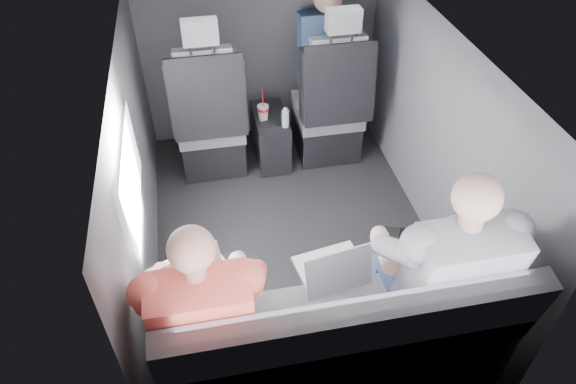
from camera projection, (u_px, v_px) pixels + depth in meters
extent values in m
plane|color=black|center=(293.00, 236.00, 3.46)|extent=(2.60, 2.60, 0.00)
plane|color=#B2B2AD|center=(295.00, 49.00, 2.57)|extent=(2.60, 2.60, 0.00)
cube|color=#56565B|center=(138.00, 175.00, 2.89)|extent=(0.02, 2.60, 1.35)
cube|color=#56565B|center=(437.00, 139.00, 3.15)|extent=(0.02, 2.60, 1.35)
cube|color=#56565B|center=(260.00, 56.00, 3.98)|extent=(1.80, 0.02, 1.35)
cube|color=#56565B|center=(359.00, 348.00, 2.06)|extent=(1.80, 0.02, 1.35)
cube|color=white|center=(132.00, 177.00, 2.52)|extent=(0.02, 0.75, 0.42)
cube|color=black|center=(339.00, 75.00, 3.49)|extent=(0.35, 0.11, 0.59)
cube|color=black|center=(213.00, 146.00, 3.98)|extent=(0.46, 0.48, 0.30)
cube|color=slate|center=(210.00, 123.00, 3.81)|extent=(0.48, 0.46, 0.14)
cube|color=slate|center=(207.00, 92.00, 3.42)|extent=(0.38, 0.18, 0.61)
cube|color=black|center=(174.00, 100.00, 3.41)|extent=(0.08, 0.21, 0.53)
cube|color=black|center=(240.00, 93.00, 3.47)|extent=(0.08, 0.21, 0.53)
cube|color=black|center=(208.00, 99.00, 3.38)|extent=(0.50, 0.11, 0.58)
cube|color=slate|center=(200.00, 32.00, 3.10)|extent=(0.22, 0.10, 0.15)
cube|color=black|center=(325.00, 133.00, 4.11)|extent=(0.46, 0.48, 0.30)
cube|color=slate|center=(327.00, 110.00, 3.94)|extent=(0.48, 0.46, 0.14)
cube|color=slate|center=(337.00, 80.00, 3.55)|extent=(0.38, 0.18, 0.61)
cube|color=black|center=(306.00, 87.00, 3.54)|extent=(0.08, 0.21, 0.53)
cube|color=black|center=(367.00, 80.00, 3.60)|extent=(0.08, 0.21, 0.53)
cube|color=black|center=(340.00, 86.00, 3.51)|extent=(0.50, 0.11, 0.58)
cube|color=slate|center=(343.00, 20.00, 3.23)|extent=(0.22, 0.10, 0.15)
cube|color=black|center=(271.00, 137.00, 3.98)|extent=(0.24, 0.48, 0.40)
cylinder|color=black|center=(266.00, 124.00, 3.75)|extent=(0.09, 0.09, 0.01)
cylinder|color=black|center=(281.00, 123.00, 3.76)|extent=(0.09, 0.09, 0.01)
cube|color=slate|center=(335.00, 349.00, 2.56)|extent=(1.60, 0.50, 0.45)
cube|color=slate|center=(356.00, 337.00, 2.09)|extent=(1.60, 0.17, 0.47)
cylinder|color=red|center=(263.00, 109.00, 3.74)|extent=(0.08, 0.08, 0.02)
cylinder|color=white|center=(263.00, 106.00, 3.73)|extent=(0.09, 0.09, 0.01)
cylinder|color=red|center=(263.00, 97.00, 3.68)|extent=(0.01, 0.01, 0.14)
cylinder|color=#A3BFDD|center=(285.00, 119.00, 3.70)|extent=(0.05, 0.05, 0.13)
cylinder|color=#A3BFDD|center=(285.00, 110.00, 3.65)|extent=(0.03, 0.03, 0.02)
cube|color=white|center=(189.00, 273.00, 2.46)|extent=(0.44, 0.39, 0.02)
cube|color=silver|center=(189.00, 274.00, 2.44)|extent=(0.33, 0.26, 0.00)
cube|color=white|center=(188.00, 259.00, 2.51)|extent=(0.12, 0.10, 0.00)
cube|color=white|center=(187.00, 282.00, 2.25)|extent=(0.36, 0.22, 0.25)
cube|color=white|center=(187.00, 281.00, 2.26)|extent=(0.31, 0.19, 0.21)
cube|color=#B7B8BD|center=(330.00, 266.00, 2.50)|extent=(0.36, 0.27, 0.02)
cube|color=silver|center=(331.00, 267.00, 2.48)|extent=(0.28, 0.17, 0.00)
cube|color=#B7B8BD|center=(327.00, 254.00, 2.54)|extent=(0.10, 0.06, 0.00)
cube|color=#B7B8BD|center=(339.00, 272.00, 2.32)|extent=(0.33, 0.12, 0.21)
cube|color=white|center=(339.00, 271.00, 2.32)|extent=(0.29, 0.10, 0.18)
cube|color=black|center=(417.00, 247.00, 2.59)|extent=(0.40, 0.34, 0.02)
cube|color=black|center=(418.00, 248.00, 2.57)|extent=(0.30, 0.22, 0.00)
cube|color=black|center=(412.00, 236.00, 2.63)|extent=(0.11, 0.08, 0.00)
cube|color=black|center=(433.00, 252.00, 2.40)|extent=(0.34, 0.18, 0.23)
cube|color=white|center=(433.00, 252.00, 2.41)|extent=(0.30, 0.15, 0.19)
cube|color=#37363C|center=(182.00, 318.00, 2.36)|extent=(0.15, 0.43, 0.13)
cube|color=#37363C|center=(229.00, 311.00, 2.39)|extent=(0.15, 0.43, 0.13)
cube|color=#37363C|center=(188.00, 315.00, 2.71)|extent=(0.13, 0.13, 0.45)
cube|color=#37363C|center=(229.00, 308.00, 2.75)|extent=(0.13, 0.13, 0.45)
cube|color=#BC533E|center=(203.00, 319.00, 2.06)|extent=(0.40, 0.27, 0.54)
sphere|color=tan|center=(191.00, 249.00, 1.83)|extent=(0.18, 0.18, 0.18)
cylinder|color=tan|center=(157.00, 287.00, 2.30)|extent=(0.11, 0.27, 0.12)
cylinder|color=tan|center=(244.00, 273.00, 2.36)|extent=(0.11, 0.27, 0.12)
cube|color=navy|center=(405.00, 282.00, 2.51)|extent=(0.16, 0.47, 0.14)
cube|color=navy|center=(450.00, 274.00, 2.54)|extent=(0.16, 0.47, 0.14)
cube|color=navy|center=(381.00, 281.00, 2.89)|extent=(0.14, 0.14, 0.45)
cube|color=navy|center=(421.00, 275.00, 2.92)|extent=(0.14, 0.14, 0.45)
cube|color=gray|center=(457.00, 274.00, 2.21)|extent=(0.43, 0.29, 0.58)
sphere|color=#D1A38E|center=(477.00, 197.00, 1.95)|extent=(0.19, 0.19, 0.19)
cylinder|color=#D1A38E|center=(385.00, 249.00, 2.44)|extent=(0.12, 0.30, 0.13)
cylinder|color=#D1A38E|center=(468.00, 237.00, 2.51)|extent=(0.12, 0.30, 0.13)
cube|color=navy|center=(326.00, 51.00, 3.81)|extent=(0.41, 0.26, 0.59)
cube|color=navy|center=(322.00, 82.00, 4.05)|extent=(0.35, 0.41, 0.12)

